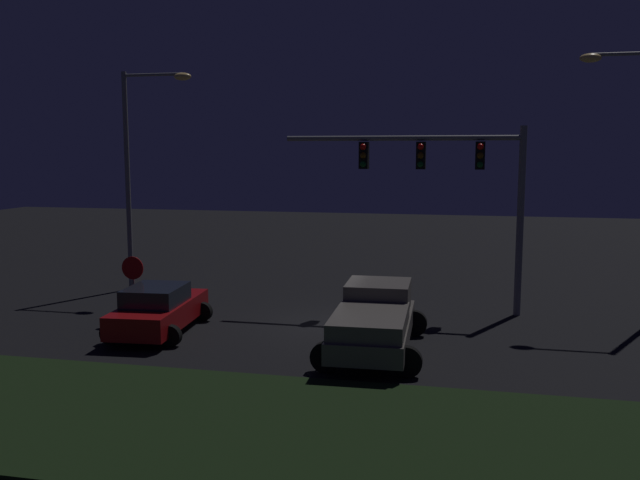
% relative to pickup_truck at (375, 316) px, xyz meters
% --- Properties ---
extents(ground_plane, '(80.00, 80.00, 0.00)m').
position_rel_pickup_truck_xyz_m(ground_plane, '(-2.12, 2.74, -1.00)').
color(ground_plane, black).
extents(grass_median, '(25.99, 6.05, 0.10)m').
position_rel_pickup_truck_xyz_m(grass_median, '(-2.12, -5.94, -0.95)').
color(grass_median, black).
rests_on(grass_median, ground_plane).
extents(pickup_truck, '(2.97, 5.46, 1.80)m').
position_rel_pickup_truck_xyz_m(pickup_truck, '(0.00, 0.00, 0.00)').
color(pickup_truck, '#514C47').
rests_on(pickup_truck, ground_plane).
extents(car_sedan, '(2.70, 4.52, 1.51)m').
position_rel_pickup_truck_xyz_m(car_sedan, '(-6.87, 0.51, -0.26)').
color(car_sedan, maroon).
rests_on(car_sedan, ground_plane).
extents(traffic_signal_gantry, '(8.32, 0.56, 6.50)m').
position_rel_pickup_truck_xyz_m(traffic_signal_gantry, '(1.82, 5.24, 3.90)').
color(traffic_signal_gantry, slate).
rests_on(traffic_signal_gantry, ground_plane).
extents(street_lamp_left, '(2.95, 0.44, 8.78)m').
position_rel_pickup_truck_xyz_m(street_lamp_left, '(-10.40, 6.49, 4.51)').
color(street_lamp_left, slate).
rests_on(street_lamp_left, ground_plane).
extents(stop_sign, '(0.76, 0.08, 2.23)m').
position_rel_pickup_truck_xyz_m(stop_sign, '(-8.18, 1.42, 0.56)').
color(stop_sign, slate).
rests_on(stop_sign, ground_plane).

